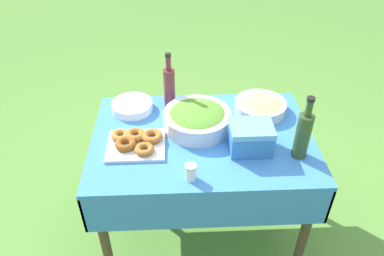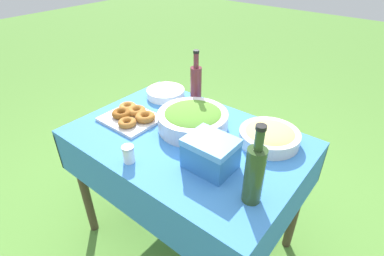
% 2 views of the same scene
% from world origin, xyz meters
% --- Properties ---
extents(ground_plane, '(14.00, 14.00, 0.00)m').
position_xyz_m(ground_plane, '(0.00, 0.00, 0.00)').
color(ground_plane, '#568C38').
extents(picnic_table, '(1.14, 0.79, 0.76)m').
position_xyz_m(picnic_table, '(0.00, 0.00, 0.65)').
color(picnic_table, '#387AC6').
rests_on(picnic_table, ground_plane).
extents(salad_bowl, '(0.36, 0.36, 0.11)m').
position_xyz_m(salad_bowl, '(-0.02, 0.08, 0.82)').
color(salad_bowl, silver).
rests_on(salad_bowl, picnic_table).
extents(pasta_bowl, '(0.29, 0.29, 0.08)m').
position_xyz_m(pasta_bowl, '(0.34, 0.21, 0.80)').
color(pasta_bowl, silver).
rests_on(pasta_bowl, picnic_table).
extents(donut_platter, '(0.30, 0.25, 0.05)m').
position_xyz_m(donut_platter, '(-0.34, -0.06, 0.78)').
color(donut_platter, silver).
rests_on(donut_platter, picnic_table).
extents(plate_stack, '(0.23, 0.23, 0.05)m').
position_xyz_m(plate_stack, '(-0.38, 0.26, 0.79)').
color(plate_stack, white).
rests_on(plate_stack, picnic_table).
extents(olive_oil_bottle, '(0.07, 0.07, 0.33)m').
position_xyz_m(olive_oil_bottle, '(0.46, -0.17, 0.89)').
color(olive_oil_bottle, '#2D4723').
rests_on(olive_oil_bottle, picnic_table).
extents(wine_bottle, '(0.06, 0.06, 0.33)m').
position_xyz_m(wine_bottle, '(-0.17, 0.29, 0.89)').
color(wine_bottle, maroon).
rests_on(wine_bottle, picnic_table).
extents(cooler_box, '(0.21, 0.17, 0.14)m').
position_xyz_m(cooler_box, '(0.23, -0.11, 0.83)').
color(cooler_box, '#3372B7').
rests_on(cooler_box, picnic_table).
extents(salt_shaker, '(0.05, 0.05, 0.08)m').
position_xyz_m(salt_shaker, '(-0.07, -0.31, 0.80)').
color(salt_shaker, white).
rests_on(salt_shaker, picnic_table).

